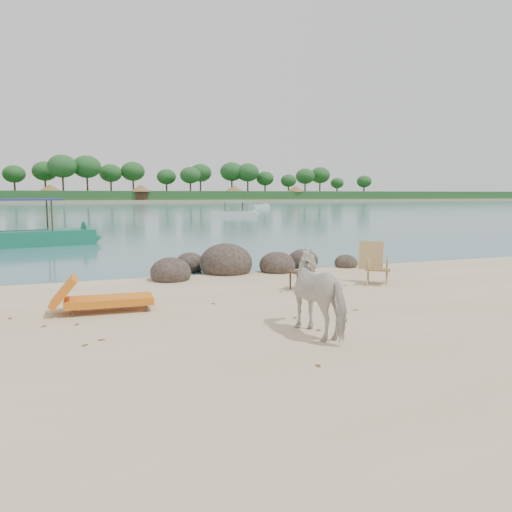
{
  "coord_description": "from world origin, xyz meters",
  "views": [
    {
      "loc": [
        -3.26,
        -7.13,
        2.21
      ],
      "look_at": [
        0.18,
        2.0,
        1.0
      ],
      "focal_mm": 35.0,
      "sensor_mm": 36.0,
      "label": 1
    }
  ],
  "objects_px": {
    "side_table": "(301,281)",
    "boat_near": "(18,207)",
    "boulders": "(237,265)",
    "cow": "(323,294)",
    "deck_chair": "(378,264)",
    "lounge_chair": "(109,297)"
  },
  "relations": [
    {
      "from": "boulders",
      "to": "cow",
      "type": "height_order",
      "value": "cow"
    },
    {
      "from": "boat_near",
      "to": "boulders",
      "type": "bearing_deg",
      "value": -68.74
    },
    {
      "from": "boulders",
      "to": "cow",
      "type": "xyz_separation_m",
      "value": [
        -0.73,
        -6.49,
        0.45
      ]
    },
    {
      "from": "cow",
      "to": "boat_near",
      "type": "distance_m",
      "value": 17.91
    },
    {
      "from": "side_table",
      "to": "boat_near",
      "type": "bearing_deg",
      "value": 102.9
    },
    {
      "from": "lounge_chair",
      "to": "deck_chair",
      "type": "xyz_separation_m",
      "value": [
        6.37,
        0.67,
        0.21
      ]
    },
    {
      "from": "boulders",
      "to": "boat_near",
      "type": "bearing_deg",
      "value": 121.45
    },
    {
      "from": "boulders",
      "to": "boat_near",
      "type": "height_order",
      "value": "boat_near"
    },
    {
      "from": "cow",
      "to": "boat_near",
      "type": "bearing_deg",
      "value": -78.51
    },
    {
      "from": "boulders",
      "to": "boat_near",
      "type": "distance_m",
      "value": 12.35
    },
    {
      "from": "side_table",
      "to": "lounge_chair",
      "type": "xyz_separation_m",
      "value": [
        -4.32,
        -0.7,
        0.08
      ]
    },
    {
      "from": "deck_chair",
      "to": "lounge_chair",
      "type": "bearing_deg",
      "value": -135.95
    },
    {
      "from": "lounge_chair",
      "to": "deck_chair",
      "type": "height_order",
      "value": "deck_chair"
    },
    {
      "from": "side_table",
      "to": "deck_chair",
      "type": "distance_m",
      "value": 2.07
    },
    {
      "from": "cow",
      "to": "lounge_chair",
      "type": "relative_size",
      "value": 0.78
    },
    {
      "from": "side_table",
      "to": "deck_chair",
      "type": "relative_size",
      "value": 0.52
    },
    {
      "from": "deck_chair",
      "to": "boulders",
      "type": "bearing_deg",
      "value": 168.17
    },
    {
      "from": "boat_near",
      "to": "lounge_chair",
      "type": "bearing_deg",
      "value": -89.7
    },
    {
      "from": "cow",
      "to": "deck_chair",
      "type": "distance_m",
      "value": 4.76
    },
    {
      "from": "boat_near",
      "to": "cow",
      "type": "bearing_deg",
      "value": -81.7
    },
    {
      "from": "cow",
      "to": "side_table",
      "type": "distance_m",
      "value": 3.7
    },
    {
      "from": "boulders",
      "to": "lounge_chair",
      "type": "height_order",
      "value": "boulders"
    }
  ]
}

